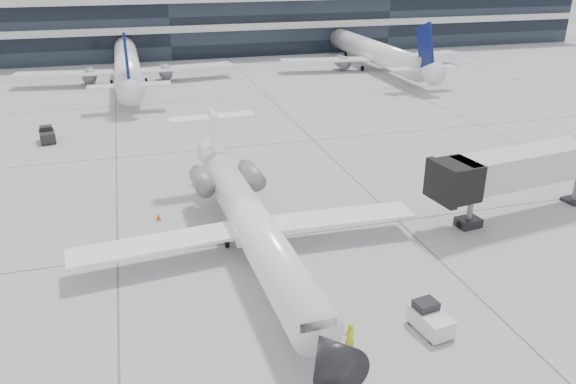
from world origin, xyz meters
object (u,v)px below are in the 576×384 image
object	(u,v)px
regional_jet	(251,221)
jet_bridge	(539,164)
ramp_worker	(349,338)
baggage_tug	(430,319)

from	to	relation	value
regional_jet	jet_bridge	size ratio (longest dim) A/B	1.72
regional_jet	ramp_worker	bearing A→B (deg)	-79.99
baggage_tug	ramp_worker	bearing A→B (deg)	176.97
regional_jet	baggage_tug	size ratio (longest dim) A/B	11.28
jet_bridge	ramp_worker	bearing A→B (deg)	-157.41
regional_jet	baggage_tug	world-z (taller)	regional_jet
regional_jet	jet_bridge	bearing A→B (deg)	-1.87
jet_bridge	baggage_tug	xyz separation A→B (m)	(-14.67, -10.90, -3.22)
regional_jet	ramp_worker	distance (m)	11.61
ramp_worker	baggage_tug	distance (m)	4.76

